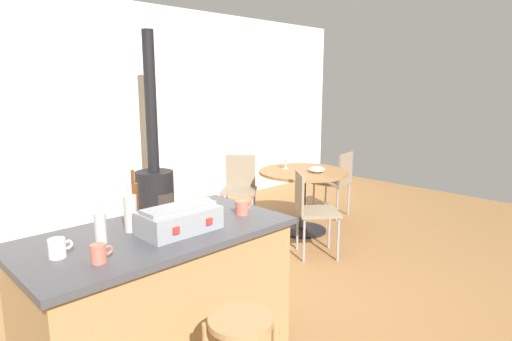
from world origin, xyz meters
TOP-DOWN VIEW (x-y plane):
  - ground_plane at (0.00, 0.00)m, footprint 8.80×8.80m
  - back_wall at (0.00, 2.70)m, footprint 8.00×0.10m
  - kitchen_island at (-1.30, -0.19)m, footprint 1.53×0.81m
  - dining_table at (1.27, 0.84)m, footprint 1.03×1.03m
  - folding_chair_near at (2.02, 0.89)m, footprint 0.46×0.46m
  - folding_chair_far at (0.83, 1.45)m, footprint 0.56×0.56m
  - folding_chair_left at (0.75, 0.30)m, footprint 0.56×0.56m
  - wood_stove at (0.02, 2.04)m, footprint 0.44×0.45m
  - toolbox at (-1.21, -0.29)m, footprint 0.44×0.27m
  - bottle_0 at (-1.41, -0.09)m, footprint 0.08×0.08m
  - bottle_1 at (-1.62, -0.16)m, footprint 0.06×0.06m
  - bottle_2 at (-1.27, 0.12)m, footprint 0.06×0.06m
  - cup_0 at (-1.74, -0.39)m, footprint 0.11×0.07m
  - cup_1 at (-0.87, -0.05)m, footprint 0.12×0.08m
  - cup_2 at (-1.85, -0.19)m, footprint 0.12×0.08m
  - cup_3 at (-0.74, -0.30)m, footprint 0.12×0.08m
  - wine_glass at (1.23, 1.07)m, footprint 0.07×0.07m
  - serving_bowl at (1.31, 0.67)m, footprint 0.18×0.18m

SIDE VIEW (x-z plane):
  - ground_plane at x=0.00m, z-range 0.00..0.00m
  - kitchen_island at x=-1.30m, z-range 0.00..0.89m
  - folding_chair_left at x=0.75m, z-range 0.08..0.94m
  - folding_chair_near at x=2.02m, z-range 0.08..0.94m
  - folding_chair_far at x=0.83m, z-range 0.08..0.96m
  - wood_stove at x=0.02m, z-range -0.60..1.71m
  - dining_table at x=1.27m, z-range 0.19..0.93m
  - serving_bowl at x=1.31m, z-range 0.73..0.80m
  - wine_glass at x=1.23m, z-range 0.76..0.91m
  - cup_0 at x=-1.74m, z-range 0.89..0.97m
  - cup_3 at x=-0.74m, z-range 0.89..0.98m
  - cup_2 at x=-1.85m, z-range 0.89..0.98m
  - cup_1 at x=-0.87m, z-range 0.89..0.99m
  - toolbox at x=-1.21m, z-range 0.88..1.03m
  - bottle_1 at x=-1.62m, z-range 0.86..1.09m
  - bottle_0 at x=-1.41m, z-range 0.85..1.14m
  - bottle_2 at x=-1.27m, z-range 0.85..1.16m
  - back_wall at x=0.00m, z-range 0.00..2.70m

